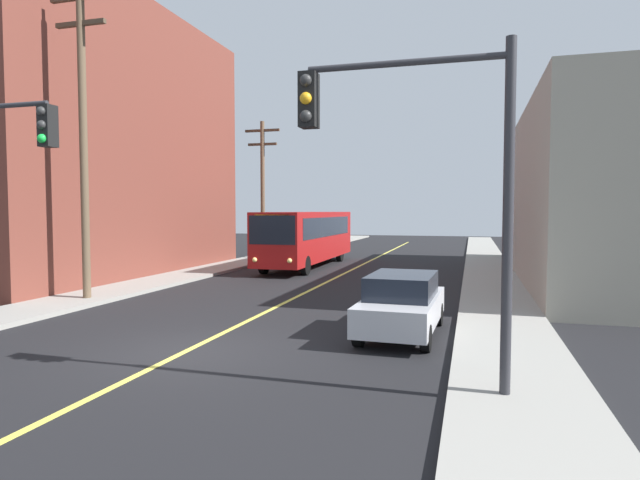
{
  "coord_description": "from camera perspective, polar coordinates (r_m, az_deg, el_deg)",
  "views": [
    {
      "loc": [
        6.37,
        -10.96,
        3.27
      ],
      "look_at": [
        0.0,
        11.4,
        2.0
      ],
      "focal_mm": 30.01,
      "sensor_mm": 36.0,
      "label": 1
    }
  ],
  "objects": [
    {
      "name": "sidewalk_left",
      "position": [
        25.2,
        -17.02,
        -4.3
      ],
      "size": [
        2.5,
        90.0,
        0.15
      ],
      "primitive_type": "cube",
      "color": "gray",
      "rests_on": "ground"
    },
    {
      "name": "traffic_signal_right_corner",
      "position": [
        9.59,
        10.21,
        9.26
      ],
      "size": [
        3.75,
        0.48,
        6.0
      ],
      "color": "#2D2D33",
      "rests_on": "sidewalk_right"
    },
    {
      "name": "parked_car_silver",
      "position": [
        14.3,
        8.74,
        -6.69
      ],
      "size": [
        1.95,
        4.46,
        1.62
      ],
      "color": "#B7B7BC",
      "rests_on": "ground"
    },
    {
      "name": "city_bus",
      "position": [
        31.39,
        -1.32,
        0.48
      ],
      "size": [
        2.67,
        12.18,
        3.2
      ],
      "color": "maroon",
      "rests_on": "ground"
    },
    {
      "name": "utility_pole_mid",
      "position": [
        35.83,
        -6.14,
        6.1
      ],
      "size": [
        2.4,
        0.28,
        9.01
      ],
      "color": "brown",
      "rests_on": "sidewalk_left"
    },
    {
      "name": "utility_pole_near",
      "position": [
        21.05,
        -23.94,
        11.01
      ],
      "size": [
        2.4,
        0.28,
        11.17
      ],
      "color": "brown",
      "rests_on": "sidewalk_left"
    },
    {
      "name": "ground_plane",
      "position": [
        13.09,
        -14.09,
        -11.44
      ],
      "size": [
        120.0,
        120.0,
        0.0
      ],
      "primitive_type": "plane",
      "color": "black"
    },
    {
      "name": "lane_stripe_center",
      "position": [
        26.93,
        2.1,
        -3.84
      ],
      "size": [
        0.16,
        60.0,
        0.01
      ],
      "primitive_type": "cube",
      "color": "#D8CC4C",
      "rests_on": "ground"
    },
    {
      "name": "building_left_brick",
      "position": [
        30.71,
        -24.88,
        9.24
      ],
      "size": [
        10.0,
        17.77,
        13.39
      ],
      "color": "brown",
      "rests_on": "ground"
    },
    {
      "name": "sidewalk_right",
      "position": [
        21.22,
        18.18,
        -5.69
      ],
      "size": [
        2.5,
        90.0,
        0.15
      ],
      "primitive_type": "cube",
      "color": "gray",
      "rests_on": "ground"
    }
  ]
}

